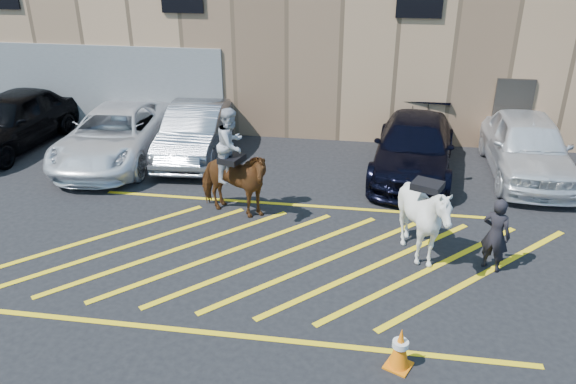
# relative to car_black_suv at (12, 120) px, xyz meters

# --- Properties ---
(ground) EXTENTS (90.00, 90.00, 0.00)m
(ground) POSITION_rel_car_black_suv_xyz_m (9.04, -4.94, -0.86)
(ground) COLOR black
(ground) RESTS_ON ground
(car_black_suv) EXTENTS (2.47, 5.22, 1.72)m
(car_black_suv) POSITION_rel_car_black_suv_xyz_m (0.00, 0.00, 0.00)
(car_black_suv) COLOR black
(car_black_suv) RESTS_ON ground
(car_white_pickup) EXTENTS (2.89, 5.54, 1.49)m
(car_white_pickup) POSITION_rel_car_black_suv_xyz_m (3.56, -0.50, -0.12)
(car_white_pickup) COLOR white
(car_white_pickup) RESTS_ON ground
(car_silver_sedan) EXTENTS (1.90, 4.65, 1.50)m
(car_silver_sedan) POSITION_rel_car_black_suv_xyz_m (5.78, 0.18, -0.11)
(car_silver_sedan) COLOR gray
(car_silver_sedan) RESTS_ON ground
(car_blue_suv) EXTENTS (2.66, 5.35, 1.49)m
(car_blue_suv) POSITION_rel_car_black_suv_xyz_m (12.11, -0.20, -0.12)
(car_blue_suv) COLOR black
(car_blue_suv) RESTS_ON ground
(car_white_suv) EXTENTS (2.03, 4.93, 1.67)m
(car_white_suv) POSITION_rel_car_black_suv_xyz_m (15.12, 0.10, -0.03)
(car_white_suv) COLOR white
(car_white_suv) RESTS_ON ground
(handler) EXTENTS (0.67, 0.62, 1.54)m
(handler) POSITION_rel_car_black_suv_xyz_m (13.44, -4.94, -0.09)
(handler) COLOR black
(handler) RESTS_ON ground
(warehouse) EXTENTS (32.42, 10.20, 7.30)m
(warehouse) POSITION_rel_car_black_suv_xyz_m (9.03, 7.05, 2.79)
(warehouse) COLOR tan
(warehouse) RESTS_ON ground
(hatching_zone) EXTENTS (12.60, 5.12, 0.01)m
(hatching_zone) POSITION_rel_car_black_suv_xyz_m (9.04, -5.24, -0.86)
(hatching_zone) COLOR yellow
(hatching_zone) RESTS_ON ground
(mounted_bay) EXTENTS (2.16, 1.44, 2.62)m
(mounted_bay) POSITION_rel_car_black_suv_xyz_m (7.80, -3.43, 0.19)
(mounted_bay) COLOR #592B15
(mounted_bay) RESTS_ON ground
(saddled_white) EXTENTS (2.06, 2.16, 1.88)m
(saddled_white) POSITION_rel_car_black_suv_xyz_m (12.05, -4.82, 0.08)
(saddled_white) COLOR white
(saddled_white) RESTS_ON ground
(traffic_cone) EXTENTS (0.50, 0.50, 0.73)m
(traffic_cone) POSITION_rel_car_black_suv_xyz_m (11.55, -8.06, -0.50)
(traffic_cone) COLOR orange
(traffic_cone) RESTS_ON ground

